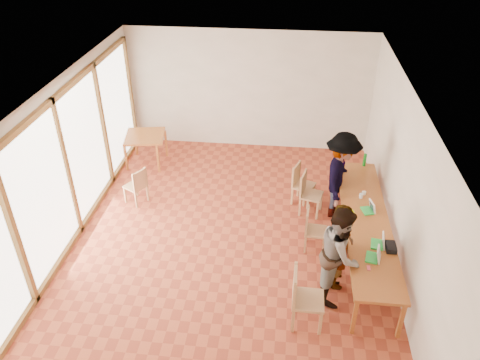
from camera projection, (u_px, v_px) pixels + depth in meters
The scene contains 24 objects.
ground at pixel (228, 242), 8.98m from camera, with size 8.00×8.00×0.00m, color #A94729.
wall_back at pixel (249, 91), 11.54m from camera, with size 6.00×0.10×3.00m, color beige.
wall_right at pixel (403, 185), 7.90m from camera, with size 0.10×8.00×3.00m, color beige.
window_wall at pixel (65, 166), 8.45m from camera, with size 0.10×8.00×3.00m, color white.
ceiling at pixel (226, 93), 7.36m from camera, with size 6.00×8.00×0.04m, color white.
communal_table at pixel (366, 221), 8.38m from camera, with size 0.80×4.00×0.75m.
side_table at pixel (145, 138), 11.17m from camera, with size 0.90×0.90×0.75m.
chair_near at pixel (301, 293), 7.00m from camera, with size 0.49×0.49×0.55m.
chair_mid at pixel (311, 226), 8.56m from camera, with size 0.42×0.42×0.45m.
chair_far at pixel (300, 180), 9.84m from camera, with size 0.54×0.54×0.48m.
chair_empty at pixel (307, 189), 9.51m from camera, with size 0.51×0.51×0.49m.
chair_spare at pixel (138, 183), 9.80m from camera, with size 0.53×0.53×0.44m.
person_near at pixel (341, 246), 7.65m from camera, with size 0.58×0.38×1.60m, color gray.
person_mid at pixel (340, 254), 7.40m from camera, with size 0.83×0.65×1.71m, color gray.
person_far at pixel (340, 176), 9.23m from camera, with size 1.20×0.69×1.86m, color gray.
laptop_near at pixel (375, 256), 7.42m from camera, with size 0.28×0.30×0.22m.
laptop_mid at pixel (380, 243), 7.70m from camera, with size 0.27×0.30×0.22m.
laptop_far at pixel (370, 208), 8.52m from camera, with size 0.27×0.29×0.21m.
yellow_mug at pixel (351, 213), 8.41m from camera, with size 0.13×0.13×0.10m, color #C5BF10.
green_bottle at pixel (365, 160), 9.86m from camera, with size 0.07×0.07×0.28m, color #147F1D.
clear_glass at pixel (361, 196), 8.89m from camera, with size 0.07×0.07×0.09m, color silver.
condiment_cup at pixel (364, 193), 9.00m from camera, with size 0.08×0.08×0.06m, color white.
pink_phone at pixel (369, 268), 7.27m from camera, with size 0.05×0.10×0.01m, color #EE4663.
black_pouch at pixel (391, 247), 7.63m from camera, with size 0.16×0.26×0.09m, color black.
Camera 1 is at (0.99, -6.89, 5.80)m, focal length 35.00 mm.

